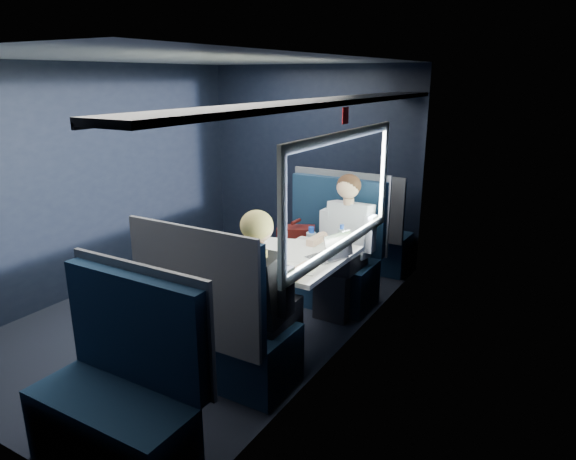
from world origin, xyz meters
The scene contains 13 objects.
ground centered at (0.00, 0.00, -0.01)m, with size 2.80×4.20×0.01m, color black.
room_shell centered at (0.02, 0.00, 1.48)m, with size 3.00×4.40×2.40m.
table centered at (1.03, 0.00, 0.66)m, with size 0.62×1.00×0.74m.
seat_bay_near centered at (0.83, 0.87, 0.43)m, with size 1.06×0.62×1.26m.
seat_bay_far centered at (0.85, -0.87, 0.41)m, with size 1.04×0.62×1.26m.
seat_row_front centered at (0.85, 1.80, 0.41)m, with size 1.04×0.51×1.16m.
seat_row_back centered at (0.85, -1.80, 0.41)m, with size 1.04×0.51×1.16m.
man centered at (1.10, 0.70, 0.72)m, with size 0.53×0.56×1.32m.
woman centered at (1.10, -0.71, 0.73)m, with size 0.53×0.56×1.32m.
papers centered at (0.91, -0.02, 0.74)m, with size 0.58×0.83×0.01m, color white.
laptop centered at (1.27, 0.08, 0.80)m, with size 0.31×0.35×0.22m.
bottle_small centered at (1.22, 0.35, 0.84)m, with size 0.06×0.06×0.22m.
cup centered at (1.25, 0.30, 0.78)m, with size 0.07×0.07×0.08m, color white.
Camera 1 is at (2.94, -3.48, 2.17)m, focal length 32.00 mm.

